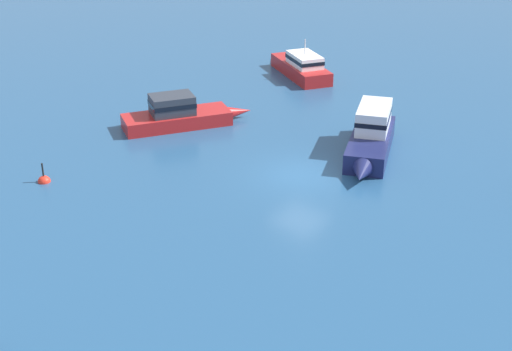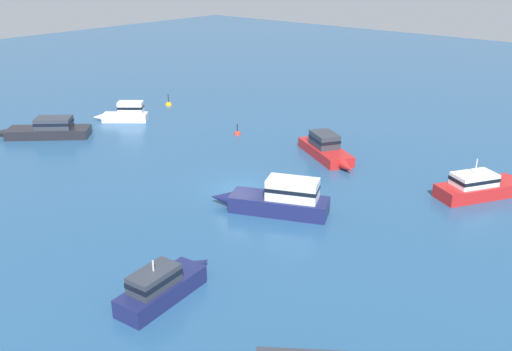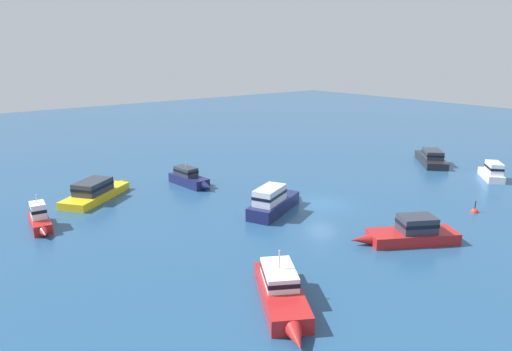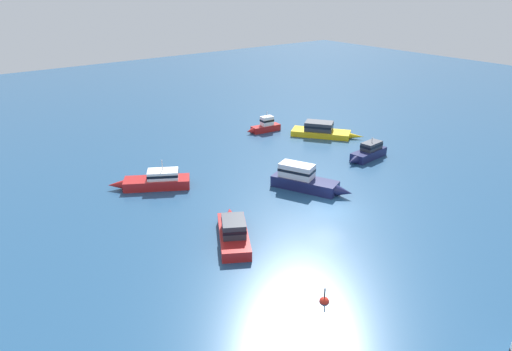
{
  "view_description": "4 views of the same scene",
  "coord_description": "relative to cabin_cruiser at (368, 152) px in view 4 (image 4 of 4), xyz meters",
  "views": [
    {
      "loc": [
        25.35,
        17.72,
        14.52
      ],
      "look_at": [
        2.33,
        -0.9,
        0.55
      ],
      "focal_mm": 50.58,
      "sensor_mm": 36.0,
      "label": 1
    },
    {
      "loc": [
        -23.06,
        25.43,
        14.62
      ],
      "look_at": [
        -0.25,
        -1.46,
        0.56
      ],
      "focal_mm": 39.24,
      "sensor_mm": 36.0,
      "label": 2
    },
    {
      "loc": [
        -26.15,
        -24.19,
        12.38
      ],
      "look_at": [
        -1.89,
        6.5,
        1.4
      ],
      "focal_mm": 31.26,
      "sensor_mm": 36.0,
      "label": 3
    },
    {
      "loc": [
        23.57,
        -25.78,
        17.59
      ],
      "look_at": [
        -6.35,
        -2.75,
        1.62
      ],
      "focal_mm": 33.07,
      "sensor_mm": 36.0,
      "label": 4
    }
  ],
  "objects": [
    {
      "name": "motor_cruiser_1",
      "position": [
        -8.41,
        1.53,
        -0.02
      ],
      "size": [
        7.79,
        6.29,
        1.71
      ],
      "rotation": [
        0.0,
        0.0,
        0.63
      ],
      "color": "yellow",
      "rests_on": "ground"
    },
    {
      "name": "powerboat",
      "position": [
        -6.81,
        -20.92,
        -0.03
      ],
      "size": [
        4.91,
        6.95,
        2.62
      ],
      "rotation": [
        0.0,
        0.0,
        4.18
      ],
      "color": "#B21E1E",
      "rests_on": "ground"
    },
    {
      "name": "cabin_cruiser_1",
      "position": [
        -13.9,
        -2.72,
        -0.01
      ],
      "size": [
        1.6,
        4.59,
        2.5
      ],
      "rotation": [
        0.0,
        0.0,
        4.6
      ],
      "color": "#B21E1E",
      "rests_on": "ground"
    },
    {
      "name": "mooring_buoy",
      "position": [
        14.02,
        -20.52,
        -0.69
      ],
      "size": [
        0.6,
        0.6,
        1.24
      ],
      "color": "red",
      "rests_on": "ground"
    },
    {
      "name": "cabin_cruiser",
      "position": [
        0.0,
        0.0,
        0.0
      ],
      "size": [
        2.05,
        5.69,
        2.2
      ],
      "rotation": [
        0.0,
        0.0,
        4.82
      ],
      "color": "#191E4C",
      "rests_on": "ground"
    },
    {
      "name": "ground_plane",
      "position": [
        5.89,
        -11.67,
        -0.7
      ],
      "size": [
        160.0,
        160.0,
        0.0
      ],
      "primitive_type": "plane",
      "color": "navy"
    },
    {
      "name": "launch_1",
      "position": [
        1.59,
        -10.51,
        0.2
      ],
      "size": [
        7.29,
        4.33,
        2.24
      ],
      "rotation": [
        0.0,
        0.0,
        0.42
      ],
      "color": "#191E4C",
      "rests_on": "ground"
    },
    {
      "name": "powerboat_1",
      "position": [
        4.96,
        -20.65,
        -0.01
      ],
      "size": [
        6.97,
        4.89,
        1.82
      ],
      "rotation": [
        0.0,
        0.0,
        2.61
      ],
      "color": "#B21E1E",
      "rests_on": "ground"
    }
  ]
}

